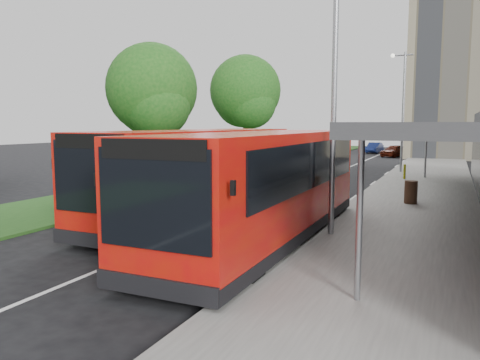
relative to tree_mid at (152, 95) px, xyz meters
The scene contains 15 objects.
ground 12.45m from the tree_mid, 52.23° to the right, with size 120.00×120.00×0.00m, color black.
pavement 17.67m from the tree_mid, 40.07° to the left, with size 5.00×80.00×0.15m, color slate.
grass_verge 11.97m from the tree_mid, 89.93° to the left, with size 5.00×80.00×0.10m, color #194115.
lane_centre_line 10.41m from the tree_mid, 40.30° to the left, with size 0.12×70.00×0.01m, color silver.
kerb_dashes 15.14m from the tree_mid, 43.97° to the left, with size 0.12×56.00×0.01m.
tree_mid is the anchor object (origin of this frame).
tree_far 12.02m from the tree_mid, 90.00° to the left, with size 5.31×5.31×8.53m.
lamp_post_near 13.18m from the tree_mid, 32.36° to the right, with size 1.44×0.28×8.00m.
lamp_post_far 17.07m from the tree_mid, 49.32° to the left, with size 1.44×0.28×8.00m.
bus_main 12.97m from the tree_mid, 40.49° to the right, with size 3.03×11.19×3.16m.
bus_second 9.10m from the tree_mid, 43.78° to the right, with size 3.05×11.27×3.18m.
litter_bin 13.61m from the tree_mid, ahead, with size 0.52×0.52×0.93m, color #372316.
bollard 15.23m from the tree_mid, 35.75° to the left, with size 0.14×0.14×0.87m, color #E5E70C.
car_near 31.46m from the tree_mid, 73.42° to the left, with size 1.52×3.78×1.29m, color #4E170B.
car_far 36.57m from the tree_mid, 80.48° to the left, with size 1.30×3.73×1.23m, color navy.
Camera 1 is at (7.39, -11.52, 3.40)m, focal length 35.00 mm.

